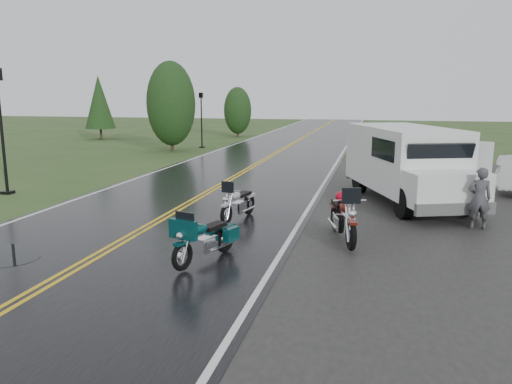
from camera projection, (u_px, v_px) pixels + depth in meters
ground at (118, 245)px, 11.54m from camera, size 120.00×120.00×0.00m
road at (236, 176)px, 21.08m from camera, size 8.00×100.00×0.04m
motorcycle_red at (352, 223)px, 10.82m from camera, size 1.43×2.45×1.36m
motorcycle_teal at (182, 245)px, 9.60m from camera, size 1.29×2.08×1.16m
motorcycle_silver at (226, 206)px, 12.97m from camera, size 1.04×2.02×1.13m
van_white at (406, 176)px, 13.69m from camera, size 4.40×6.71×2.47m
person_at_van at (479, 199)px, 12.72m from camera, size 0.60×0.42×1.59m
lamp_post_near_left at (2, 132)px, 17.09m from camera, size 0.37×0.37×4.35m
lamp_post_far_left at (202, 120)px, 32.31m from camera, size 0.31×0.31×3.59m
tree_left_mid at (171, 113)px, 30.41m from camera, size 2.97×2.97×4.64m
tree_left_far at (238, 116)px, 40.65m from camera, size 2.24×2.24×3.45m
pine_left_far at (100, 108)px, 38.46m from camera, size 2.28×2.28×4.75m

